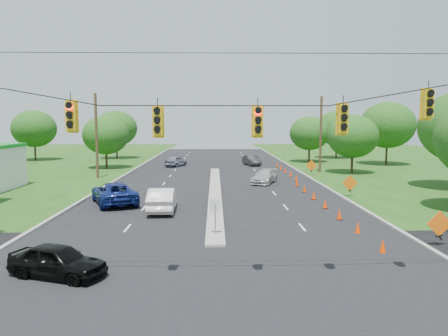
{
  "coord_description": "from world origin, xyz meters",
  "views": [
    {
      "loc": [
        -0.01,
        -16.35,
        6.05
      ],
      "look_at": [
        0.63,
        14.11,
        2.8
      ],
      "focal_mm": 35.0,
      "sensor_mm": 36.0,
      "label": 1
    }
  ],
  "objects": [
    {
      "name": "cone_10",
      "position": [
        8.29,
        38.0,
        0.35
      ],
      "size": [
        0.32,
        0.32,
        0.7
      ],
      "primitive_type": "cone",
      "color": "#FF3B01",
      "rests_on": "ground"
    },
    {
      "name": "tree_9",
      "position": [
        16.0,
        34.0,
        4.34
      ],
      "size": [
        5.88,
        5.88,
        6.86
      ],
      "color": "black",
      "rests_on": "ground"
    },
    {
      "name": "tree_6",
      "position": [
        -16.0,
        55.0,
        4.96
      ],
      "size": [
        6.72,
        6.72,
        7.84
      ],
      "color": "black",
      "rests_on": "ground"
    },
    {
      "name": "silver_car_far",
      "position": [
        4.85,
        26.09,
        0.65
      ],
      "size": [
        3.33,
        4.86,
        1.31
      ],
      "primitive_type": "imported",
      "rotation": [
        0.0,
        0.0,
        -0.37
      ],
      "color": "#AEAEAE",
      "rests_on": "ground"
    },
    {
      "name": "median",
      "position": [
        0.0,
        21.0,
        0.0
      ],
      "size": [
        1.0,
        34.0,
        0.18
      ],
      "primitive_type": "cube",
      "color": "gray",
      "rests_on": "ground"
    },
    {
      "name": "cone_7",
      "position": [
        8.29,
        27.5,
        0.35
      ],
      "size": [
        0.32,
        0.32,
        0.7
      ],
      "primitive_type": "cone",
      "color": "#FF3B01",
      "rests_on": "ground"
    },
    {
      "name": "tree_11",
      "position": [
        20.0,
        55.0,
        4.96
      ],
      "size": [
        6.72,
        6.72,
        7.84
      ],
      "color": "black",
      "rests_on": "ground"
    },
    {
      "name": "cone_9",
      "position": [
        8.29,
        34.5,
        0.35
      ],
      "size": [
        0.32,
        0.32,
        0.7
      ],
      "primitive_type": "cone",
      "color": "#FF3B01",
      "rests_on": "ground"
    },
    {
      "name": "cone_4",
      "position": [
        7.69,
        17.0,
        0.35
      ],
      "size": [
        0.32,
        0.32,
        0.7
      ],
      "primitive_type": "cone",
      "color": "#FF3B01",
      "rests_on": "ground"
    },
    {
      "name": "utility_pole_far_left",
      "position": [
        -12.5,
        30.0,
        4.5
      ],
      "size": [
        0.28,
        0.28,
        9.0
      ],
      "primitive_type": "cylinder",
      "color": "#422D1C",
      "rests_on": "ground"
    },
    {
      "name": "work_sign_2",
      "position": [
        10.8,
        32.0,
        1.09
      ],
      "size": [
        1.27,
        0.58,
        1.37
      ],
      "color": "black",
      "rests_on": "ground"
    },
    {
      "name": "black_sedan",
      "position": [
        -6.11,
        0.19,
        0.67
      ],
      "size": [
        4.21,
        2.8,
        1.33
      ],
      "primitive_type": "imported",
      "rotation": [
        0.0,
        0.0,
        1.23
      ],
      "color": "black",
      "rests_on": "ground"
    },
    {
      "name": "ground",
      "position": [
        0.0,
        0.0,
        0.0
      ],
      "size": [
        160.0,
        160.0,
        0.0
      ],
      "primitive_type": "plane",
      "color": "black",
      "rests_on": "ground"
    },
    {
      "name": "cone_1",
      "position": [
        7.69,
        6.5,
        0.35
      ],
      "size": [
        0.32,
        0.32,
        0.7
      ],
      "primitive_type": "cone",
      "color": "#FF3B01",
      "rests_on": "ground"
    },
    {
      "name": "curb_right",
      "position": [
        10.1,
        30.0,
        0.0
      ],
      "size": [
        0.25,
        110.0,
        0.16
      ],
      "primitive_type": "cube",
      "color": "gray",
      "rests_on": "ground"
    },
    {
      "name": "median_sign",
      "position": [
        0.0,
        6.0,
        1.46
      ],
      "size": [
        0.55,
        0.06,
        2.05
      ],
      "color": "gray",
      "rests_on": "ground"
    },
    {
      "name": "curb_left",
      "position": [
        -10.1,
        30.0,
        0.0
      ],
      "size": [
        0.25,
        110.0,
        0.16
      ],
      "primitive_type": "cube",
      "color": "gray",
      "rests_on": "ground"
    },
    {
      "name": "cone_8",
      "position": [
        8.29,
        31.0,
        0.35
      ],
      "size": [
        0.32,
        0.32,
        0.7
      ],
      "primitive_type": "cone",
      "color": "#FF3B01",
      "rests_on": "ground"
    },
    {
      "name": "silver_car_oncoming",
      "position": [
        -5.3,
        42.67,
        0.71
      ],
      "size": [
        3.12,
        4.48,
        1.42
      ],
      "primitive_type": "imported",
      "rotation": [
        0.0,
        0.0,
        2.75
      ],
      "color": "slate",
      "rests_on": "ground"
    },
    {
      "name": "cone_11",
      "position": [
        8.29,
        41.5,
        0.35
      ],
      "size": [
        0.32,
        0.32,
        0.7
      ],
      "primitive_type": "cone",
      "color": "#FF3B01",
      "rests_on": "ground"
    },
    {
      "name": "white_sedan",
      "position": [
        -3.58,
        12.84,
        0.81
      ],
      "size": [
        1.87,
        4.94,
        1.61
      ],
      "primitive_type": "imported",
      "rotation": [
        0.0,
        0.0,
        3.17
      ],
      "color": "silver",
      "rests_on": "ground"
    },
    {
      "name": "utility_pole_far_right",
      "position": [
        12.5,
        35.0,
        4.5
      ],
      "size": [
        0.28,
        0.28,
        9.0
      ],
      "primitive_type": "cylinder",
      "color": "#422D1C",
      "rests_on": "ground"
    },
    {
      "name": "dark_car_receding",
      "position": [
        5.08,
        43.83,
        0.71
      ],
      "size": [
        2.52,
        4.53,
        1.41
      ],
      "primitive_type": "imported",
      "rotation": [
        0.0,
        0.0,
        0.25
      ],
      "color": "#252424",
      "rests_on": "ground"
    },
    {
      "name": "cone_0",
      "position": [
        7.69,
        3.0,
        0.35
      ],
      "size": [
        0.32,
        0.32,
        0.7
      ],
      "primitive_type": "cone",
      "color": "#FF3B01",
      "rests_on": "ground"
    },
    {
      "name": "tree_4",
      "position": [
        -28.0,
        52.0,
        4.96
      ],
      "size": [
        6.72,
        6.72,
        7.84
      ],
      "color": "black",
      "rests_on": "ground"
    },
    {
      "name": "cone_2",
      "position": [
        7.69,
        10.0,
        0.35
      ],
      "size": [
        0.32,
        0.32,
        0.7
      ],
      "primitive_type": "cone",
      "color": "#FF3B01",
      "rests_on": "ground"
    },
    {
      "name": "blue_pickup",
      "position": [
        -7.43,
        15.52,
        0.81
      ],
      "size": [
        4.72,
        6.41,
        1.62
      ],
      "primitive_type": "imported",
      "rotation": [
        0.0,
        0.0,
        3.54
      ],
      "color": "navy",
      "rests_on": "ground"
    },
    {
      "name": "cone_5",
      "position": [
        7.69,
        20.5,
        0.35
      ],
      "size": [
        0.32,
        0.32,
        0.7
      ],
      "primitive_type": "cone",
      "color": "#FF3B01",
      "rests_on": "ground"
    },
    {
      "name": "tree_10",
      "position": [
        24.0,
        44.0,
        5.58
      ],
      "size": [
        7.56,
        7.56,
        8.82
      ],
      "color": "black",
      "rests_on": "ground"
    },
    {
      "name": "tree_5",
      "position": [
        -14.0,
        40.0,
        4.34
      ],
      "size": [
        5.88,
        5.88,
        6.86
      ],
      "color": "black",
      "rests_on": "ground"
    },
    {
      "name": "signal_span",
      "position": [
        -0.05,
        -1.0,
        4.97
      ],
      "size": [
        25.6,
        0.32,
        9.0
      ],
      "color": "#422D1C",
      "rests_on": "ground"
    },
    {
      "name": "work_sign_0",
      "position": [
        10.8,
        4.0,
        1.09
      ],
      "size": [
        1.27,
        0.58,
        1.37
      ],
      "color": "black",
      "rests_on": "ground"
    },
    {
      "name": "cross_street",
      "position": [
        0.0,
        0.0,
        0.0
      ],
      "size": [
        160.0,
        14.0,
        0.02
      ],
      "primitive_type": "cube",
      "color": "black",
      "rests_on": "ground"
    },
    {
      "name": "work_sign_1",
      "position": [
        10.8,
        18.0,
        1.09
      ],
      "size": [
        1.27,
        0.58,
        1.37
      ],
      "color": "black",
      "rests_on": "ground"
    },
    {
      "name": "cone_3",
      "position": [
        7.69,
        13.5,
        0.35
      ],
      "size": [
        0.32,
        0.32,
        0.7
      ],
      "primitive_type": "cone",
      "color": "#FF3B01",
      "rests_on": "ground"
    },
    {
      "name": "cone_6",
      "position": [
        7.69,
        24.0,
        0.35
      ],
      "size": [
        0.32,
        0.32,
        0.7
      ],
      "primitive_type": "cone",
      "color": "#FF3B01",
      "rests_on": "ground"
    },
    {
      "name": "tree_12",
      "position": [
        14.0,
        48.0,
        4.34
      ],
      "size": [
        5.88,
        5.88,
        6.86
      ],
      "color": "black",
      "rests_on": "ground"
    }
  ]
}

